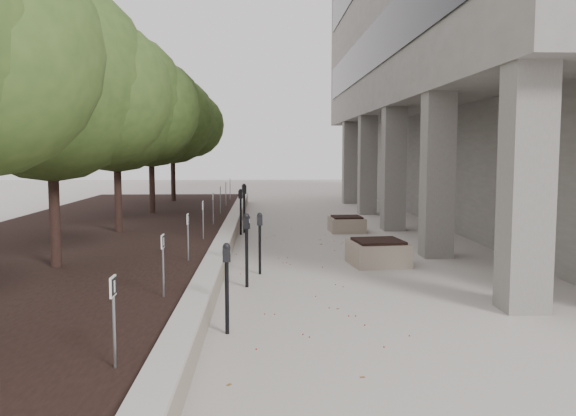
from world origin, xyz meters
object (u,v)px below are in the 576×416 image
object	(u,v)px
crabapple_tree_3	(116,131)
crabapple_tree_4	(151,136)
crabapple_tree_2	(51,123)
planter_front	(378,252)
crabapple_tree_5	(172,138)
parking_meter_3	(260,243)
parking_meter_1	(227,289)
parking_meter_4	(241,212)
planter_back	(347,224)
parking_meter_5	(244,208)
parking_meter_2	(247,250)

from	to	relation	value
crabapple_tree_3	crabapple_tree_4	size ratio (longest dim) A/B	1.00
crabapple_tree_2	planter_front	world-z (taller)	crabapple_tree_2
crabapple_tree_5	parking_meter_3	size ratio (longest dim) A/B	4.13
crabapple_tree_2	parking_meter_3	size ratio (longest dim) A/B	4.13
parking_meter_1	parking_meter_3	world-z (taller)	parking_meter_1
parking_meter_4	planter_front	distance (m)	6.06
crabapple_tree_4	planter_back	xyz separation A→B (m)	(6.63, -2.38, -2.87)
parking_meter_3	parking_meter_5	world-z (taller)	parking_meter_5
crabapple_tree_5	crabapple_tree_2	bearing A→B (deg)	-90.00
crabapple_tree_3	parking_meter_5	world-z (taller)	crabapple_tree_3
planter_front	planter_back	xyz separation A→B (m)	(0.04, 5.60, -0.04)
parking_meter_1	planter_front	size ratio (longest dim) A/B	1.06
crabapple_tree_2	parking_meter_1	world-z (taller)	crabapple_tree_2
parking_meter_5	planter_back	size ratio (longest dim) A/B	1.45
crabapple_tree_2	parking_meter_5	distance (m)	8.54
parking_meter_2	parking_meter_3	size ratio (longest dim) A/B	1.08
crabapple_tree_5	parking_meter_1	xyz separation A→B (m)	(3.45, -18.10, -2.46)
parking_meter_1	parking_meter_3	xyz separation A→B (m)	(0.44, 4.15, -0.00)
crabapple_tree_3	crabapple_tree_4	distance (m)	5.00
parking_meter_1	parking_meter_5	xyz separation A→B (m)	(-0.10, 10.60, 0.12)
planter_front	planter_back	size ratio (longest dim) A/B	1.15
parking_meter_1	planter_front	world-z (taller)	parking_meter_1
parking_meter_2	parking_meter_4	world-z (taller)	parking_meter_4
parking_meter_3	crabapple_tree_4	bearing A→B (deg)	106.78
parking_meter_3	parking_meter_4	bearing A→B (deg)	89.35
parking_meter_5	planter_back	distance (m)	3.33
parking_meter_3	parking_meter_1	bearing A→B (deg)	-102.70
crabapple_tree_4	parking_meter_2	bearing A→B (deg)	-70.25
crabapple_tree_5	parking_meter_5	world-z (taller)	crabapple_tree_5
parking_meter_4	planter_back	distance (m)	3.46
crabapple_tree_5	planter_front	size ratio (longest dim) A/B	4.37
crabapple_tree_2	crabapple_tree_3	world-z (taller)	same
planter_back	parking_meter_1	bearing A→B (deg)	-106.55
parking_meter_3	planter_back	distance (m)	7.13
crabapple_tree_2	crabapple_tree_3	bearing A→B (deg)	90.00
parking_meter_4	planter_front	world-z (taller)	parking_meter_4
parking_meter_1	planter_back	world-z (taller)	parking_meter_1
crabapple_tree_3	parking_meter_5	size ratio (longest dim) A/B	3.47
crabapple_tree_4	parking_meter_3	size ratio (longest dim) A/B	4.13
parking_meter_1	parking_meter_2	world-z (taller)	parking_meter_2
parking_meter_4	parking_meter_5	world-z (taller)	parking_meter_5
crabapple_tree_3	parking_meter_1	distance (m)	9.14
parking_meter_4	crabapple_tree_4	bearing A→B (deg)	152.33
planter_back	crabapple_tree_4	bearing A→B (deg)	160.23
crabapple_tree_5	planter_back	xyz separation A→B (m)	(6.63, -7.38, -2.87)
crabapple_tree_3	parking_meter_3	xyz separation A→B (m)	(3.88, -3.95, -2.46)
planter_back	crabapple_tree_2	bearing A→B (deg)	-131.03
crabapple_tree_3	parking_meter_4	world-z (taller)	crabapple_tree_3
crabapple_tree_5	parking_meter_1	bearing A→B (deg)	-79.22
crabapple_tree_4	crabapple_tree_2	bearing A→B (deg)	-90.00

